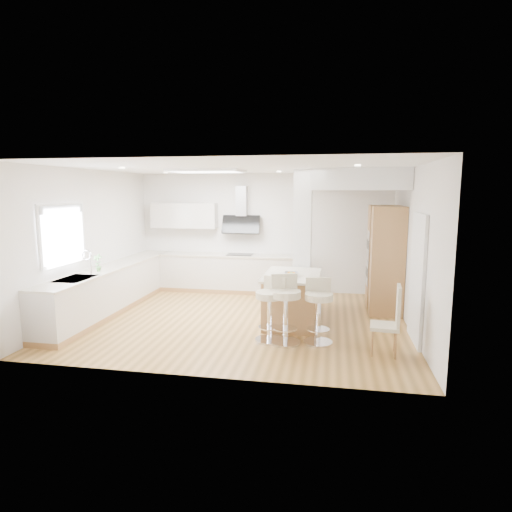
% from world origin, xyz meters
% --- Properties ---
extents(ground, '(6.00, 6.00, 0.00)m').
position_xyz_m(ground, '(0.00, 0.00, 0.00)').
color(ground, '#AF8041').
rests_on(ground, ground).
extents(ceiling, '(6.00, 5.00, 0.02)m').
position_xyz_m(ceiling, '(0.00, 0.00, 0.00)').
color(ceiling, white).
rests_on(ceiling, ground).
extents(wall_back, '(6.00, 0.04, 2.80)m').
position_xyz_m(wall_back, '(0.00, 2.50, 1.40)').
color(wall_back, silver).
rests_on(wall_back, ground).
extents(wall_left, '(0.04, 5.00, 2.80)m').
position_xyz_m(wall_left, '(-3.00, 0.00, 1.40)').
color(wall_left, silver).
rests_on(wall_left, ground).
extents(wall_right, '(0.04, 5.00, 2.80)m').
position_xyz_m(wall_right, '(3.00, 0.00, 1.40)').
color(wall_right, silver).
rests_on(wall_right, ground).
extents(skylight, '(4.10, 2.10, 0.06)m').
position_xyz_m(skylight, '(-0.79, 0.60, 2.77)').
color(skylight, white).
rests_on(skylight, ground).
extents(window_left, '(0.06, 1.28, 1.07)m').
position_xyz_m(window_left, '(-2.96, -0.90, 1.69)').
color(window_left, white).
rests_on(window_left, ground).
extents(doorway_right, '(0.05, 1.00, 2.10)m').
position_xyz_m(doorway_right, '(2.97, -0.60, 1.00)').
color(doorway_right, '#403932').
rests_on(doorway_right, ground).
extents(counter_left, '(0.63, 4.50, 1.35)m').
position_xyz_m(counter_left, '(-2.70, 0.23, 0.46)').
color(counter_left, '#AB7C49').
rests_on(counter_left, ground).
extents(counter_back, '(3.62, 0.63, 2.50)m').
position_xyz_m(counter_back, '(-0.91, 2.22, 0.70)').
color(counter_back, '#AB7C49').
rests_on(counter_back, ground).
extents(pillar, '(0.35, 0.35, 2.80)m').
position_xyz_m(pillar, '(1.05, 0.95, 1.40)').
color(pillar, white).
rests_on(pillar, ground).
extents(soffit, '(1.78, 2.20, 0.40)m').
position_xyz_m(soffit, '(2.10, 1.40, 2.60)').
color(soffit, white).
rests_on(soffit, ground).
extents(oven_column, '(0.63, 1.21, 2.10)m').
position_xyz_m(oven_column, '(2.68, 1.23, 1.05)').
color(oven_column, '#AB7C49').
rests_on(oven_column, ground).
extents(peninsula, '(1.00, 1.49, 0.97)m').
position_xyz_m(peninsula, '(0.94, 0.01, 0.46)').
color(peninsula, '#AB7C49').
rests_on(peninsula, ground).
extents(bar_stool_a, '(0.61, 0.61, 1.03)m').
position_xyz_m(bar_stool_a, '(0.69, -0.99, 0.58)').
color(bar_stool_a, silver).
rests_on(bar_stool_a, ground).
extents(bar_stool_b, '(0.60, 0.60, 1.09)m').
position_xyz_m(bar_stool_b, '(0.94, -1.05, 0.61)').
color(bar_stool_b, silver).
rests_on(bar_stool_b, ground).
extents(bar_stool_c, '(0.52, 0.52, 1.03)m').
position_xyz_m(bar_stool_c, '(1.45, -0.96, 0.58)').
color(bar_stool_c, silver).
rests_on(bar_stool_c, ground).
extents(dining_chair, '(0.44, 0.44, 1.04)m').
position_xyz_m(dining_chair, '(2.52, -1.28, 0.56)').
color(dining_chair, beige).
rests_on(dining_chair, ground).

